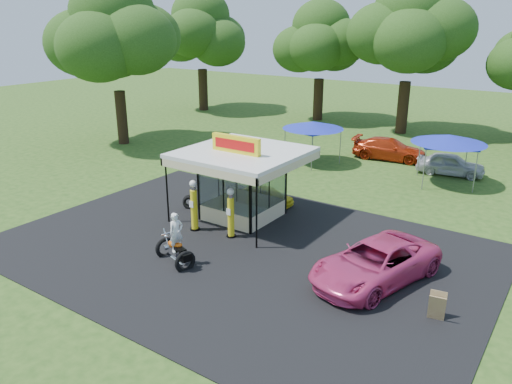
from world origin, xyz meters
TOP-DOWN VIEW (x-y plane):
  - ground at (0.00, 0.00)m, footprint 120.00×120.00m
  - asphalt_apron at (0.00, 2.00)m, footprint 20.00×14.00m
  - gas_station_kiosk at (-2.00, 4.99)m, footprint 5.40×5.40m
  - gas_pump_left at (-2.88, 2.43)m, footprint 0.45×0.45m
  - gas_pump_right at (-1.03, 2.76)m, footprint 0.43×0.43m
  - motorcycle at (-1.26, -0.51)m, footprint 2.01×1.40m
  - spare_tires at (-5.00, 4.42)m, footprint 0.87×0.76m
  - a_frame_sign at (8.34, 1.38)m, footprint 0.56×0.56m
  - kiosk_car at (-2.00, 7.20)m, footprint 2.82×1.13m
  - pink_sedan at (5.72, 2.64)m, footprint 3.97×5.96m
  - bg_car_b at (0.08, 19.36)m, footprint 5.22×2.64m
  - bg_car_c at (4.51, 18.03)m, footprint 4.22×2.19m
  - tent_west at (-3.90, 15.55)m, footprint 4.04×4.04m
  - tent_east at (4.68, 16.01)m, footprint 4.22×4.22m
  - oak_far_a at (-23.35, 27.32)m, footprint 10.02×10.02m
  - oak_far_b at (-10.75, 29.32)m, footprint 8.99×8.99m
  - oak_far_c at (-2.12, 28.09)m, footprint 10.37×10.37m
  - oak_near at (-18.70, 12.15)m, footprint 10.41×10.41m

SIDE VIEW (x-z plane):
  - ground at x=0.00m, z-range 0.00..0.00m
  - asphalt_apron at x=0.00m, z-range 0.00..0.04m
  - spare_tires at x=-5.00m, z-range -0.01..0.69m
  - a_frame_sign at x=8.34m, z-range 0.01..0.95m
  - kiosk_car at x=-2.00m, z-range 0.00..0.96m
  - bg_car_c at x=4.51m, z-range 0.00..1.37m
  - bg_car_b at x=0.08m, z-range 0.00..1.45m
  - pink_sedan at x=5.72m, z-range 0.00..1.52m
  - motorcycle at x=-1.26m, z-range -0.25..2.02m
  - gas_pump_right at x=-1.03m, z-range -0.05..2.27m
  - gas_pump_left at x=-2.88m, z-range -0.05..2.38m
  - gas_station_kiosk at x=-2.00m, z-range -0.31..3.87m
  - tent_west at x=-3.90m, z-range 1.14..3.97m
  - tent_east at x=4.68m, z-range 1.19..4.15m
  - oak_far_b at x=-10.75m, z-range 1.48..12.20m
  - oak_near at x=-18.70m, z-range 1.52..13.51m
  - oak_far_a at x=-23.35m, z-range 1.62..13.49m
  - oak_far_c at x=-2.12m, z-range 1.64..13.86m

